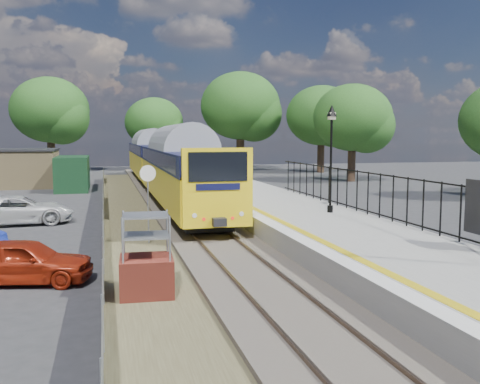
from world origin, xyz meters
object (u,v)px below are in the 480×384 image
object	(u,v)px
train	(161,161)
brick_plinth	(146,257)
speed_sign	(148,190)
car_white	(20,210)
car_red	(24,261)
victorian_lamp_north	(331,133)

from	to	relation	value
train	brick_plinth	xyz separation A→B (m)	(-3.10, -26.14, -1.29)
brick_plinth	speed_sign	xyz separation A→B (m)	(0.60, 6.75, 1.07)
brick_plinth	car_white	xyz separation A→B (m)	(-4.95, 13.10, -0.38)
train	speed_sign	bearing A→B (deg)	-97.35
speed_sign	car_red	world-z (taller)	speed_sign
victorian_lamp_north	speed_sign	bearing A→B (deg)	-175.22
train	brick_plinth	bearing A→B (deg)	-96.76
brick_plinth	car_red	xyz separation A→B (m)	(-3.28, 2.12, -0.41)
brick_plinth	speed_sign	bearing A→B (deg)	84.94
brick_plinth	victorian_lamp_north	bearing A→B (deg)	41.37
brick_plinth	car_red	world-z (taller)	brick_plinth
speed_sign	car_white	xyz separation A→B (m)	(-5.54, 6.36, -1.45)
train	car_white	bearing A→B (deg)	-121.67
train	car_white	xyz separation A→B (m)	(-8.05, -13.04, -1.66)
train	car_red	distance (m)	24.92
train	brick_plinth	world-z (taller)	train
speed_sign	victorian_lamp_north	bearing A→B (deg)	-5.93
victorian_lamp_north	speed_sign	distance (m)	8.13
car_red	car_white	size ratio (longest dim) A/B	0.78
victorian_lamp_north	car_white	bearing A→B (deg)	156.85
victorian_lamp_north	car_white	xyz separation A→B (m)	(-13.35, 5.70, -3.62)
car_red	brick_plinth	bearing A→B (deg)	-111.04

